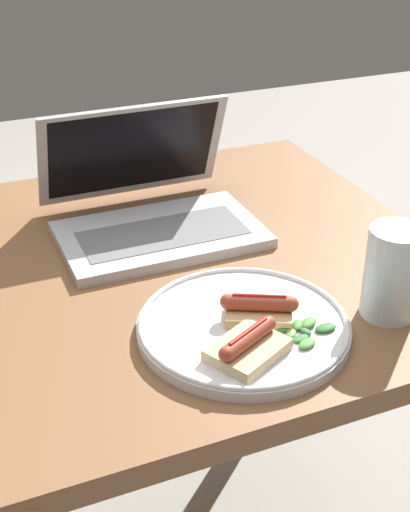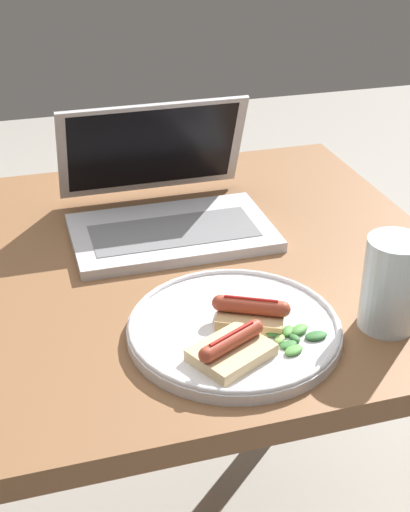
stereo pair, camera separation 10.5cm
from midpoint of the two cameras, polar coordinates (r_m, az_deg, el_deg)
name	(u,v)px [view 1 (the left image)]	position (r m, az deg, el deg)	size (l,w,h in m)	color
desk	(96,319)	(1.19, -11.27, -5.06)	(1.15, 0.83, 0.72)	brown
laptop	(152,209)	(1.24, -6.67, 3.66)	(0.34, 0.29, 0.20)	#B7B7BC
plate	(243,326)	(0.98, 0.02, -5.72)	(0.29, 0.29, 0.02)	silver
sausage_toast_left	(259,309)	(0.98, 1.28, -4.36)	(0.11, 0.09, 0.04)	tan
sausage_toast_middle	(248,346)	(0.91, 0.13, -7.33)	(0.12, 0.11, 0.04)	#D6B784
salad_pile	(304,330)	(0.96, 4.81, -6.04)	(0.08, 0.07, 0.01)	#2D662D
drinking_glass	(393,273)	(1.01, 11.96, -1.39)	(0.08, 0.08, 0.13)	silver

